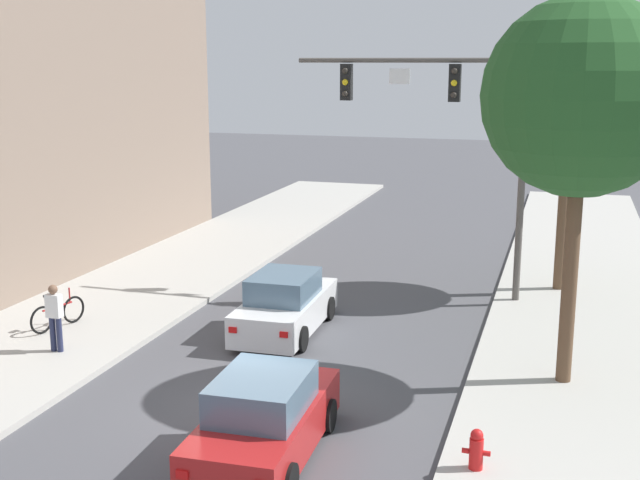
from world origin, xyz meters
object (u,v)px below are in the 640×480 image
(car_lead_white, at_px, (285,306))
(street_tree_nearest, at_px, (582,98))
(traffic_signal_mast, at_px, (457,118))
(bicycle_leaning, at_px, (58,314))
(street_tree_second, at_px, (571,96))
(pedestrian_sidewalk_left_walker, at_px, (55,315))
(car_following_red, at_px, (265,420))
(fire_hydrant, at_px, (476,449))

(car_lead_white, bearing_deg, street_tree_nearest, -13.48)
(traffic_signal_mast, distance_m, car_lead_white, 7.30)
(bicycle_leaning, relative_size, street_tree_second, 0.23)
(traffic_signal_mast, height_order, street_tree_nearest, street_tree_nearest)
(pedestrian_sidewalk_left_walker, distance_m, bicycle_leaning, 1.87)
(car_following_red, relative_size, pedestrian_sidewalk_left_walker, 2.62)
(car_following_red, xyz_separation_m, bicycle_leaning, (-7.54, 4.78, -0.18))
(bicycle_leaning, bearing_deg, car_lead_white, 18.08)
(traffic_signal_mast, bearing_deg, car_following_red, -99.11)
(pedestrian_sidewalk_left_walker, bearing_deg, bicycle_leaning, 123.48)
(fire_hydrant, relative_size, street_tree_second, 0.09)
(car_following_red, distance_m, street_tree_second, 14.35)
(fire_hydrant, relative_size, street_tree_nearest, 0.09)
(car_lead_white, height_order, bicycle_leaning, car_lead_white)
(car_lead_white, height_order, car_following_red, same)
(pedestrian_sidewalk_left_walker, bearing_deg, fire_hydrant, -15.62)
(pedestrian_sidewalk_left_walker, relative_size, bicycle_leaning, 0.95)
(traffic_signal_mast, xyz_separation_m, street_tree_second, (3.05, 1.59, 0.60))
(car_following_red, xyz_separation_m, street_tree_nearest, (5.03, 4.93, 5.48))
(car_lead_white, xyz_separation_m, street_tree_second, (6.74, 5.87, 5.23))
(street_tree_nearest, xyz_separation_m, street_tree_second, (-0.24, 7.54, -0.25))
(car_lead_white, xyz_separation_m, fire_hydrant, (5.61, -6.18, -0.22))
(pedestrian_sidewalk_left_walker, xyz_separation_m, bicycle_leaning, (-0.99, 1.50, -0.52))
(car_lead_white, distance_m, car_following_red, 6.89)
(car_following_red, distance_m, street_tree_nearest, 8.93)
(bicycle_leaning, height_order, street_tree_nearest, street_tree_nearest)
(car_following_red, bearing_deg, fire_hydrant, 6.66)
(traffic_signal_mast, xyz_separation_m, street_tree_nearest, (3.29, -5.95, 0.85))
(car_lead_white, bearing_deg, car_following_red, -73.60)
(fire_hydrant, distance_m, street_tree_second, 13.27)
(car_lead_white, bearing_deg, bicycle_leaning, -161.92)
(traffic_signal_mast, bearing_deg, fire_hydrant, -79.61)
(car_lead_white, distance_m, pedestrian_sidewalk_left_walker, 5.69)
(bicycle_leaning, distance_m, street_tree_nearest, 13.79)
(car_lead_white, distance_m, street_tree_nearest, 9.03)
(traffic_signal_mast, bearing_deg, street_tree_nearest, -61.07)
(bicycle_leaning, distance_m, fire_hydrant, 12.02)
(traffic_signal_mast, relative_size, fire_hydrant, 10.42)
(bicycle_leaning, relative_size, fire_hydrant, 2.40)
(traffic_signal_mast, xyz_separation_m, bicycle_leaning, (-9.29, -6.11, -4.81))
(traffic_signal_mast, bearing_deg, street_tree_second, 27.56)
(bicycle_leaning, xyz_separation_m, street_tree_second, (12.34, 7.70, 5.41))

